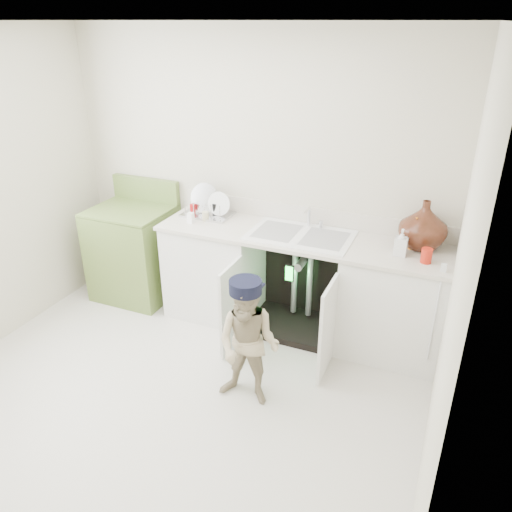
# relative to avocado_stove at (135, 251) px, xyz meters

# --- Properties ---
(ground) EXTENTS (3.50, 3.50, 0.00)m
(ground) POSITION_rel_avocado_stove_xyz_m (1.13, -1.18, -0.46)
(ground) COLOR beige
(ground) RESTS_ON ground
(room_shell) EXTENTS (6.00, 5.50, 1.26)m
(room_shell) POSITION_rel_avocado_stove_xyz_m (1.13, -1.18, 0.79)
(room_shell) COLOR beige
(room_shell) RESTS_ON ground
(counter_run) EXTENTS (2.44, 1.02, 1.28)m
(counter_run) POSITION_rel_avocado_stove_xyz_m (1.72, 0.03, 0.02)
(counter_run) COLOR white
(counter_run) RESTS_ON ground
(avocado_stove) EXTENTS (0.72, 0.65, 1.12)m
(avocado_stove) POSITION_rel_avocado_stove_xyz_m (0.00, 0.00, 0.00)
(avocado_stove) COLOR olive
(avocado_stove) RESTS_ON ground
(repair_worker) EXTENTS (0.47, 0.86, 0.96)m
(repair_worker) POSITION_rel_avocado_stove_xyz_m (1.65, -0.99, 0.02)
(repair_worker) COLOR tan
(repair_worker) RESTS_ON ground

